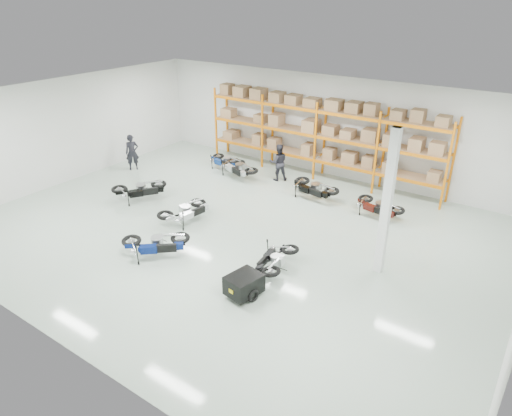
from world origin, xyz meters
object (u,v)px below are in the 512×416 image
Objects in this scene: moto_black_far_left at (140,187)px; person_left at (132,152)px; moto_blue_centre at (155,240)px; trailer at (244,284)px; moto_back_a at (225,159)px; moto_silver_left at (186,208)px; moto_back_b at (238,165)px; person_back at (279,162)px; moto_back_d at (378,204)px; moto_back_c at (313,185)px; moto_touring_right at (275,256)px.

person_left is (-2.95, 2.26, 0.26)m from moto_black_far_left.
moto_blue_centre reaches higher than trailer.
moto_black_far_left reaches higher than moto_back_a.
moto_silver_left is 5.09m from trailer.
moto_back_b is 1.12× the size of person_back.
person_left reaches higher than moto_back_a.
moto_blue_centre is 1.14× the size of trailer.
moto_back_d is at bearing -76.41° from moto_blue_centre.
person_left is (-11.47, -1.79, 0.33)m from moto_back_d.
moto_back_d is at bearing -88.37° from moto_back_a.
moto_silver_left is 1.08× the size of person_back.
person_left is at bearing -14.46° from moto_silver_left.
moto_back_d is 1.00× the size of person_left.
moto_back_a is at bearing -35.85° from person_back.
moto_black_far_left is at bearing 137.76° from moto_back_c.
moto_back_c reaches higher than moto_back_a.
trailer is 9.13m from moto_back_b.
moto_black_far_left is 1.14× the size of person_back.
trailer is (3.61, -0.14, -0.18)m from moto_blue_centre.
moto_black_far_left is at bearing 12.31° from moto_blue_centre.
moto_black_far_left is at bearing -90.91° from person_left.
moto_silver_left is 5.50m from person_back.
person_back is (2.82, 0.26, 0.32)m from moto_back_a.
moto_back_a is 4.42m from person_left.
moto_back_d is (8.53, 4.05, -0.06)m from moto_black_far_left.
moto_silver_left is at bearing -144.96° from moto_back_b.
moto_blue_centre is at bearing 119.99° from moto_silver_left.
person_left is at bearing 114.04° from moto_back_c.
moto_back_b is at bearing 99.53° from moto_back_c.
moto_back_a is at bearing -62.42° from moto_black_far_left.
person_back is at bearing 93.03° from moto_back_d.
moto_back_b is at bearing 101.93° from moto_back_d.
moto_touring_right is at bearing -113.72° from moto_back_b.
moto_black_far_left is at bearing 14.34° from person_back.
moto_blue_centre is 8.33m from moto_back_d.
person_left reaches higher than moto_blue_centre.
moto_blue_centre is 1.11× the size of person_left.
moto_blue_centre is 3.61m from trailer.
moto_back_d is (6.79, -0.26, -0.05)m from moto_back_b.
moto_silver_left reaches higher than trailer.
person_back is (1.74, 0.73, 0.27)m from moto_back_b.
moto_back_c is 8.87m from person_left.
moto_back_a reaches higher than moto_back_d.
trailer is 0.88× the size of moto_back_c.
moto_touring_right is 5.48m from moto_back_d.
moto_back_b is 1.00× the size of moto_back_c.
moto_black_far_left is 1.13× the size of moto_back_d.
person_left is (-5.84, 2.68, 0.29)m from moto_silver_left.
person_left is at bearing 131.99° from moto_back_a.
moto_silver_left is (-0.84, 2.34, -0.02)m from moto_blue_centre.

